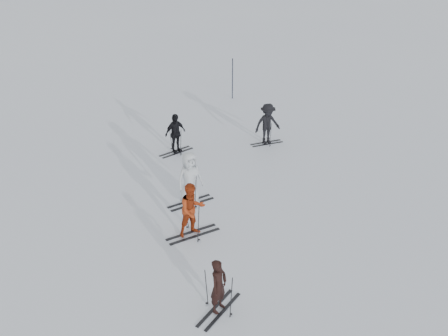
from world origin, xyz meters
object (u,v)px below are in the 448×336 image
Objects in this scene: skier_red at (192,211)px; skier_near_dark at (219,287)px; skier_uphill_far at (267,124)px; skier_grey at (190,179)px; skier_uphill_left at (175,134)px; piste_marker at (232,79)px.

skier_near_dark is at bearing -106.33° from skier_red.
skier_near_dark is at bearing -122.60° from skier_uphill_far.
skier_grey is at bearing -142.41° from skier_uphill_far.
piste_marker reaches higher than skier_uphill_left.
skier_uphill_left is 7.66m from piste_marker.
skier_grey is at bearing 43.26° from skier_near_dark.
skier_near_dark is at bearing -119.81° from skier_uphill_left.
skier_uphill_far reaches higher than skier_near_dark.
piste_marker reaches higher than skier_grey.
skier_uphill_far is at bearing 37.55° from skier_red.
skier_uphill_far is (0.16, 6.13, -0.05)m from skier_grey.
skier_red reaches higher than skier_near_dark.
skier_grey is 11.66m from piste_marker.
skier_red is 6.40m from skier_uphill_left.
skier_uphill_far reaches higher than skier_uphill_left.
piste_marker is at bearing 29.40° from skier_uphill_left.
skier_uphill_far is 6.44m from piste_marker.
skier_grey is 0.86× the size of piste_marker.
skier_uphill_left is at bearing 171.65° from skier_uphill_far.
skier_uphill_far is (-0.98, 7.77, 0.02)m from skier_red.
piste_marker is (-7.77, 15.12, 0.37)m from skier_near_dark.
skier_uphill_left is at bearing 69.36° from skier_red.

